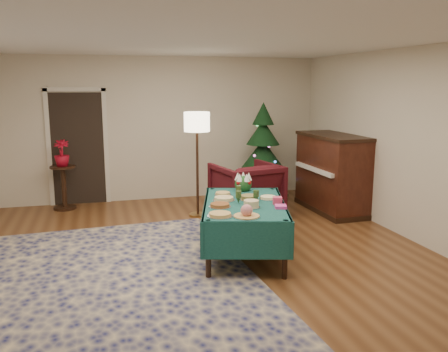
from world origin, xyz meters
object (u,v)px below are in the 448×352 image
object	(u,v)px
potted_plant	(62,159)
armchair	(246,187)
buffet_table	(244,213)
side_table	(64,188)
christmas_tree	(263,156)
floor_lamp	(197,128)
gift_box	(277,201)
piano	(332,174)

from	to	relation	value
potted_plant	armchair	bearing A→B (deg)	-23.92
buffet_table	armchair	distance (m)	1.78
buffet_table	side_table	world-z (taller)	side_table
buffet_table	christmas_tree	distance (m)	3.05
armchair	christmas_tree	xyz separation A→B (m)	(0.67, 1.08, 0.33)
floor_lamp	buffet_table	bearing A→B (deg)	-84.24
gift_box	floor_lamp	distance (m)	2.35
gift_box	potted_plant	size ratio (longest dim) A/B	0.24
armchair	christmas_tree	distance (m)	1.31
armchair	potted_plant	xyz separation A→B (m)	(-2.97, 1.32, 0.40)
floor_lamp	piano	bearing A→B (deg)	-7.09
floor_lamp	potted_plant	xyz separation A→B (m)	(-2.20, 1.04, -0.57)
christmas_tree	piano	size ratio (longest dim) A/B	1.18
side_table	buffet_table	bearing A→B (deg)	-51.46
buffet_table	gift_box	size ratio (longest dim) A/B	17.97
gift_box	piano	size ratio (longest dim) A/B	0.07
armchair	side_table	world-z (taller)	armchair
potted_plant	buffet_table	bearing A→B (deg)	-51.46
buffet_table	potted_plant	size ratio (longest dim) A/B	4.30
buffet_table	christmas_tree	bearing A→B (deg)	65.84
side_table	floor_lamp	bearing A→B (deg)	-25.43
gift_box	side_table	bearing A→B (deg)	130.97
buffet_table	side_table	bearing A→B (deg)	128.54
armchair	christmas_tree	size ratio (longest dim) A/B	0.54
armchair	floor_lamp	bearing A→B (deg)	-30.95
potted_plant	piano	world-z (taller)	piano
potted_plant	christmas_tree	size ratio (longest dim) A/B	0.25
buffet_table	gift_box	world-z (taller)	gift_box
buffet_table	floor_lamp	distance (m)	2.18
gift_box	christmas_tree	size ratio (longest dim) A/B	0.06
gift_box	side_table	xyz separation A→B (m)	(-2.77, 3.19, -0.36)
armchair	piano	bearing A→B (deg)	167.81
armchair	christmas_tree	bearing A→B (deg)	-133.44
armchair	piano	world-z (taller)	piano
floor_lamp	side_table	bearing A→B (deg)	154.57
floor_lamp	potted_plant	size ratio (longest dim) A/B	3.76
buffet_table	armchair	bearing A→B (deg)	71.34
buffet_table	piano	world-z (taller)	piano
armchair	buffet_table	bearing A→B (deg)	59.81
armchair	potted_plant	world-z (taller)	potted_plant
piano	side_table	bearing A→B (deg)	163.56
side_table	christmas_tree	world-z (taller)	christmas_tree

